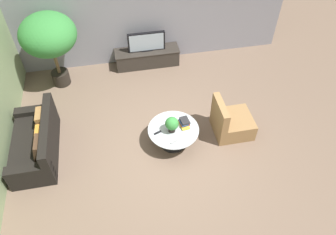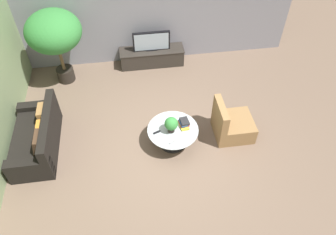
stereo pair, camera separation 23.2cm
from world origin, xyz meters
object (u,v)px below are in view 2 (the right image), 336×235
at_px(television, 151,41).
at_px(armchair_wicker, 231,125).
at_px(potted_plant_tabletop, 171,124).
at_px(media_console, 152,56).
at_px(couch_by_wall, 38,138).
at_px(coffee_table, 173,133).
at_px(potted_palm_tall, 54,33).

height_order(television, armchair_wicker, television).
height_order(armchair_wicker, potted_plant_tabletop, armchair_wicker).
bearing_deg(television, media_console, 90.00).
relative_size(media_console, couch_by_wall, 0.97).
bearing_deg(television, armchair_wicker, -62.55).
xyz_separation_m(couch_by_wall, armchair_wicker, (4.05, -0.19, -0.02)).
height_order(coffee_table, potted_plant_tabletop, potted_plant_tabletop).
bearing_deg(armchair_wicker, media_console, 27.43).
height_order(armchair_wicker, potted_palm_tall, potted_palm_tall).
relative_size(television, armchair_wicker, 1.11).
bearing_deg(couch_by_wall, potted_plant_tabletop, 83.37).
distance_m(armchair_wicker, potted_plant_tabletop, 1.38).
bearing_deg(potted_palm_tall, armchair_wicker, -32.93).
distance_m(coffee_table, potted_palm_tall, 3.58).
bearing_deg(coffee_table, couch_by_wall, 174.29).
distance_m(television, potted_plant_tabletop, 2.85).
xyz_separation_m(couch_by_wall, potted_plant_tabletop, (2.73, -0.32, 0.35)).
xyz_separation_m(potted_palm_tall, potted_plant_tabletop, (2.34, -2.50, -0.73)).
bearing_deg(coffee_table, television, 92.65).
distance_m(television, couch_by_wall, 3.68).
bearing_deg(potted_palm_tall, coffee_table, -45.96).
height_order(television, couch_by_wall, television).
bearing_deg(media_console, potted_palm_tall, -171.22).
distance_m(media_console, armchair_wicker, 3.06).
bearing_deg(armchair_wicker, potted_palm_tall, 57.07).
bearing_deg(television, potted_palm_tall, -171.26).
bearing_deg(potted_palm_tall, potted_plant_tabletop, -46.93).
height_order(coffee_table, couch_by_wall, couch_by_wall).
relative_size(couch_by_wall, potted_palm_tall, 0.92).
xyz_separation_m(armchair_wicker, potted_plant_tabletop, (-1.32, -0.13, 0.37)).
bearing_deg(coffee_table, potted_plant_tabletop, -136.73).
bearing_deg(media_console, armchair_wicker, -62.57).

